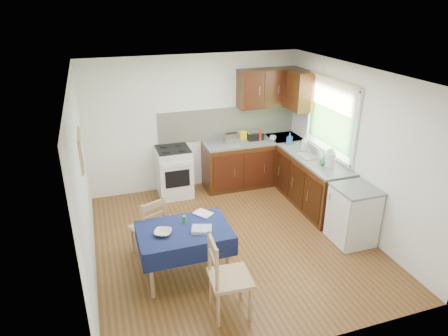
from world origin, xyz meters
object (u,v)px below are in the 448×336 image
object	(u,v)px
dish_rack	(313,155)
kettle	(330,158)
toaster	(231,138)
dining_table	(184,236)
chair_far	(150,226)
chair_near	(226,275)
sandwich_press	(254,135)

from	to	relation	value
dish_rack	kettle	world-z (taller)	kettle
toaster	dish_rack	world-z (taller)	dish_rack
dining_table	kettle	distance (m)	2.76
chair_far	toaster	xyz separation A→B (m)	(1.82, 1.79, 0.50)
chair_far	toaster	distance (m)	2.60
chair_near	kettle	distance (m)	2.89
chair_near	kettle	xyz separation A→B (m)	(2.32, 1.65, 0.49)
chair_far	toaster	size ratio (longest dim) A/B	3.54
dining_table	sandwich_press	xyz separation A→B (m)	(1.95, 2.42, 0.38)
chair_far	dining_table	bearing A→B (deg)	97.90
dish_rack	kettle	size ratio (longest dim) A/B	1.49
chair_far	dish_rack	world-z (taller)	dish_rack
chair_far	kettle	size ratio (longest dim) A/B	3.07
sandwich_press	dish_rack	bearing A→B (deg)	-63.32
chair_far	kettle	world-z (taller)	kettle
kettle	dining_table	bearing A→B (deg)	-162.42
sandwich_press	kettle	xyz separation A→B (m)	(0.65, -1.59, 0.05)
dining_table	kettle	bearing A→B (deg)	15.44
toaster	kettle	distance (m)	1.91
dining_table	dish_rack	distance (m)	2.88
dining_table	chair_near	bearing A→B (deg)	-73.50
dish_rack	kettle	bearing A→B (deg)	-70.16
chair_far	chair_near	xyz separation A→B (m)	(0.64, -1.40, 0.06)
toaster	kettle	world-z (taller)	kettle
chair_far	kettle	distance (m)	3.02
chair_far	sandwich_press	distance (m)	3.00
sandwich_press	kettle	bearing A→B (deg)	-69.65
dining_table	chair_near	distance (m)	0.88
dining_table	chair_near	size ratio (longest dim) A/B	1.13
toaster	sandwich_press	distance (m)	0.49
chair_far	toaster	world-z (taller)	toaster
dish_rack	kettle	xyz separation A→B (m)	(0.03, -0.46, 0.11)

